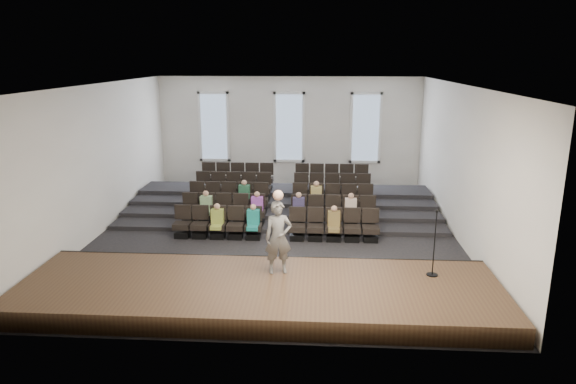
% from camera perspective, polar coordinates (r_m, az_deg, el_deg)
% --- Properties ---
extents(ground, '(14.00, 14.00, 0.00)m').
position_cam_1_polar(ground, '(17.65, -1.25, -4.59)').
color(ground, black).
rests_on(ground, ground).
extents(ceiling, '(12.00, 14.00, 0.02)m').
position_cam_1_polar(ceiling, '(16.67, -1.35, 11.88)').
color(ceiling, white).
rests_on(ceiling, ground).
extents(wall_back, '(12.00, 0.04, 5.00)m').
position_cam_1_polar(wall_back, '(23.89, 0.14, 6.73)').
color(wall_back, white).
rests_on(wall_back, ground).
extents(wall_front, '(12.00, 0.04, 5.00)m').
position_cam_1_polar(wall_front, '(10.24, -4.64, -4.44)').
color(wall_front, white).
rests_on(wall_front, ground).
extents(wall_left, '(0.04, 14.00, 5.00)m').
position_cam_1_polar(wall_left, '(18.49, -20.26, 3.41)').
color(wall_left, white).
rests_on(wall_left, ground).
extents(wall_right, '(0.04, 14.00, 5.00)m').
position_cam_1_polar(wall_right, '(17.54, 18.73, 2.96)').
color(wall_right, white).
rests_on(wall_right, ground).
extents(stage, '(11.80, 3.60, 0.50)m').
position_cam_1_polar(stage, '(12.87, -3.20, -11.10)').
color(stage, '#45301D').
rests_on(stage, ground).
extents(stage_lip, '(11.80, 0.06, 0.52)m').
position_cam_1_polar(stage_lip, '(14.47, -2.38, -8.04)').
color(stage_lip, black).
rests_on(stage_lip, ground).
extents(risers, '(11.80, 4.80, 0.60)m').
position_cam_1_polar(risers, '(20.60, -0.52, -1.14)').
color(risers, black).
rests_on(risers, ground).
extents(seating_rows, '(6.80, 4.70, 1.67)m').
position_cam_1_polar(seating_rows, '(18.91, -0.87, -1.09)').
color(seating_rows, black).
rests_on(seating_rows, ground).
extents(windows, '(8.44, 0.10, 3.24)m').
position_cam_1_polar(windows, '(23.79, 0.13, 7.19)').
color(windows, white).
rests_on(windows, wall_back).
extents(audience, '(5.45, 2.64, 1.10)m').
position_cam_1_polar(audience, '(17.73, -1.44, -1.74)').
color(audience, '#94A441').
rests_on(audience, seating_rows).
extents(speaker, '(0.77, 0.59, 1.88)m').
position_cam_1_polar(speaker, '(13.01, -1.08, -5.08)').
color(speaker, '#595755').
rests_on(speaker, stage).
extents(mic_stand, '(0.29, 0.29, 1.73)m').
position_cam_1_polar(mic_stand, '(13.49, 15.86, -6.87)').
color(mic_stand, black).
rests_on(mic_stand, stage).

